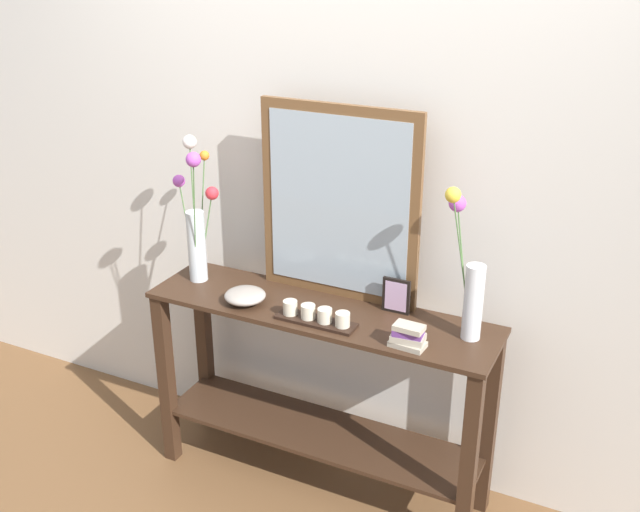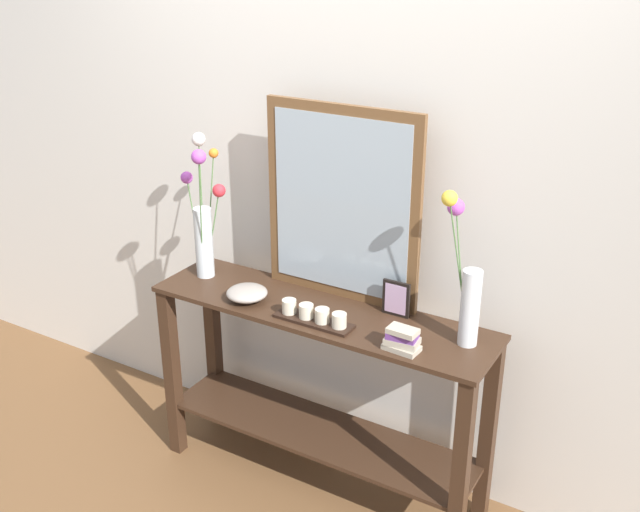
# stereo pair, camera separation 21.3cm
# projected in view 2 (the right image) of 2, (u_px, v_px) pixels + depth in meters

# --- Properties ---
(ground_plane) EXTENTS (7.00, 6.00, 0.02)m
(ground_plane) POSITION_uv_depth(u_px,v_px,m) (320.00, 482.00, 3.32)
(ground_plane) COLOR brown
(wall_back) EXTENTS (6.40, 0.08, 2.70)m
(wall_back) POSITION_uv_depth(u_px,v_px,m) (359.00, 166.00, 3.02)
(wall_back) COLOR silver
(wall_back) RESTS_ON ground
(console_table) EXTENTS (1.43, 0.37, 0.84)m
(console_table) POSITION_uv_depth(u_px,v_px,m) (320.00, 379.00, 3.10)
(console_table) COLOR #382316
(console_table) RESTS_ON ground
(mirror_leaning) EXTENTS (0.67, 0.03, 0.79)m
(mirror_leaning) POSITION_uv_depth(u_px,v_px,m) (342.00, 205.00, 2.94)
(mirror_leaning) COLOR brown
(mirror_leaning) RESTS_ON console_table
(tall_vase_left) EXTENTS (0.18, 0.25, 0.61)m
(tall_vase_left) POSITION_uv_depth(u_px,v_px,m) (204.00, 220.00, 3.17)
(tall_vase_left) COLOR silver
(tall_vase_left) RESTS_ON console_table
(vase_right) EXTENTS (0.17, 0.14, 0.57)m
(vase_right) POSITION_uv_depth(u_px,v_px,m) (466.00, 285.00, 2.66)
(vase_right) COLOR silver
(vase_right) RESTS_ON console_table
(candle_tray) EXTENTS (0.32, 0.09, 0.07)m
(candle_tray) POSITION_uv_depth(u_px,v_px,m) (314.00, 316.00, 2.87)
(candle_tray) COLOR black
(candle_tray) RESTS_ON console_table
(picture_frame_small) EXTENTS (0.11, 0.01, 0.14)m
(picture_frame_small) POSITION_uv_depth(u_px,v_px,m) (396.00, 299.00, 2.91)
(picture_frame_small) COLOR black
(picture_frame_small) RESTS_ON console_table
(decorative_bowl) EXTENTS (0.17, 0.17, 0.06)m
(decorative_bowl) POSITION_uv_depth(u_px,v_px,m) (247.00, 293.00, 3.04)
(decorative_bowl) COLOR #9E9389
(decorative_bowl) RESTS_ON console_table
(book_stack) EXTENTS (0.13, 0.09, 0.09)m
(book_stack) POSITION_uv_depth(u_px,v_px,m) (402.00, 339.00, 2.68)
(book_stack) COLOR #B2A893
(book_stack) RESTS_ON console_table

